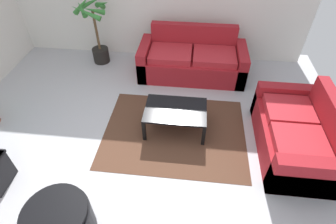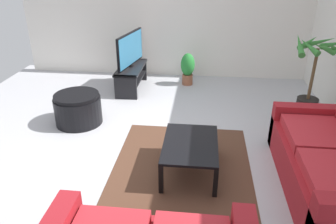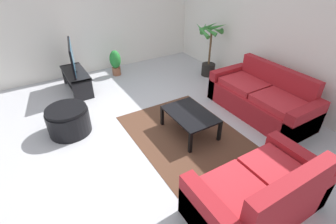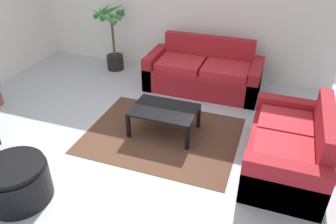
{
  "view_description": "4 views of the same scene",
  "coord_description": "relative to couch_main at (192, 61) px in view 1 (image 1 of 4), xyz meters",
  "views": [
    {
      "loc": [
        0.76,
        -2.19,
        3.05
      ],
      "look_at": [
        0.45,
        0.65,
        0.4
      ],
      "focal_mm": 28.02,
      "sensor_mm": 36.0,
      "label": 1
    },
    {
      "loc": [
        3.89,
        0.83,
        2.4
      ],
      "look_at": [
        0.1,
        0.42,
        0.57
      ],
      "focal_mm": 35.13,
      "sensor_mm": 36.0,
      "label": 2
    },
    {
      "loc": [
        3.42,
        -1.43,
        2.72
      ],
      "look_at": [
        0.4,
        0.38,
        0.45
      ],
      "focal_mm": 26.88,
      "sensor_mm": 36.0,
      "label": 3
    },
    {
      "loc": [
        1.95,
        -3.04,
        2.82
      ],
      "look_at": [
        0.67,
        0.57,
        0.46
      ],
      "focal_mm": 34.99,
      "sensor_mm": 36.0,
      "label": 4
    }
  ],
  "objects": [
    {
      "name": "couch_main",
      "position": [
        0.0,
        0.0,
        0.0
      ],
      "size": [
        2.02,
        0.9,
        0.9
      ],
      "color": "maroon",
      "rests_on": "ground"
    },
    {
      "name": "coffee_table",
      "position": [
        -0.19,
        -1.55,
        0.05
      ],
      "size": [
        0.94,
        0.64,
        0.4
      ],
      "color": "black",
      "rests_on": "ground"
    },
    {
      "name": "couch_loveseat",
      "position": [
        1.54,
        -1.79,
        -0.0
      ],
      "size": [
        0.9,
        1.61,
        0.9
      ],
      "color": "maroon",
      "rests_on": "ground"
    },
    {
      "name": "ottoman",
      "position": [
        -1.28,
        -3.34,
        -0.06
      ],
      "size": [
        0.72,
        0.72,
        0.48
      ],
      "color": "black",
      "rests_on": "ground"
    },
    {
      "name": "area_rug",
      "position": [
        -0.19,
        -1.65,
        -0.3
      ],
      "size": [
        2.2,
        1.7,
        0.01
      ],
      "primitive_type": "cube",
      "color": "#513323",
      "rests_on": "ground"
    },
    {
      "name": "ground_plane",
      "position": [
        -0.74,
        -2.28,
        -0.3
      ],
      "size": [
        6.6,
        6.6,
        0.0
      ],
      "primitive_type": "plane",
      "color": "#B2B2B7"
    },
    {
      "name": "potted_palm",
      "position": [
        -1.94,
        0.26,
        0.34
      ],
      "size": [
        0.7,
        0.7,
        1.32
      ],
      "color": "black",
      "rests_on": "ground"
    }
  ]
}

